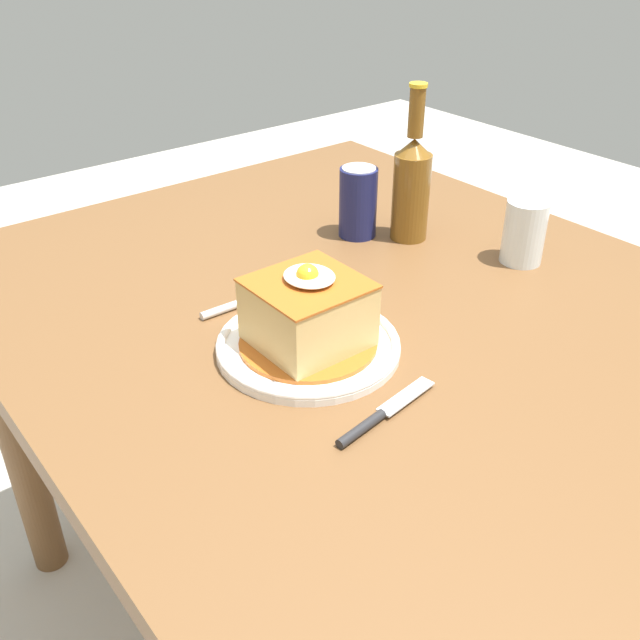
# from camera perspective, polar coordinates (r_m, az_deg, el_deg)

# --- Properties ---
(ground_plane) EXTENTS (6.00, 6.00, 0.00)m
(ground_plane) POSITION_cam_1_polar(r_m,az_deg,el_deg) (1.57, 3.26, -23.62)
(ground_plane) COLOR #B7B2A8
(dining_table) EXTENTS (1.29, 1.00, 0.75)m
(dining_table) POSITION_cam_1_polar(r_m,az_deg,el_deg) (1.10, 4.27, -3.68)
(dining_table) COLOR brown
(dining_table) RESTS_ON ground_plane
(main_plate) EXTENTS (0.25, 0.25, 0.02)m
(main_plate) POSITION_cam_1_polar(r_m,az_deg,el_deg) (0.95, -0.95, -1.99)
(main_plate) COLOR white
(main_plate) RESTS_ON dining_table
(sandwich_meal) EXTENTS (0.18, 0.18, 0.12)m
(sandwich_meal) POSITION_cam_1_polar(r_m,az_deg,el_deg) (0.92, -0.97, 0.49)
(sandwich_meal) COLOR #B75B1E
(sandwich_meal) RESTS_ON main_plate
(fork) EXTENTS (0.02, 0.14, 0.01)m
(fork) POSITION_cam_1_polar(r_m,az_deg,el_deg) (1.05, -6.70, 1.26)
(fork) COLOR silver
(fork) RESTS_ON dining_table
(knife) EXTENTS (0.04, 0.17, 0.01)m
(knife) POSITION_cam_1_polar(r_m,az_deg,el_deg) (0.83, 4.40, -7.91)
(knife) COLOR #262628
(knife) RESTS_ON dining_table
(soda_can) EXTENTS (0.07, 0.07, 0.12)m
(soda_can) POSITION_cam_1_polar(r_m,az_deg,el_deg) (1.25, 3.06, 9.40)
(soda_can) COLOR #191E51
(soda_can) RESTS_ON dining_table
(beer_bottle_amber) EXTENTS (0.06, 0.06, 0.27)m
(beer_bottle_amber) POSITION_cam_1_polar(r_m,az_deg,el_deg) (1.24, 7.34, 10.78)
(beer_bottle_amber) COLOR brown
(beer_bottle_amber) RESTS_ON dining_table
(drinking_glass) EXTENTS (0.07, 0.07, 0.10)m
(drinking_glass) POSITION_cam_1_polar(r_m,az_deg,el_deg) (1.21, 15.98, 6.48)
(drinking_glass) COLOR #3F2314
(drinking_glass) RESTS_ON dining_table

